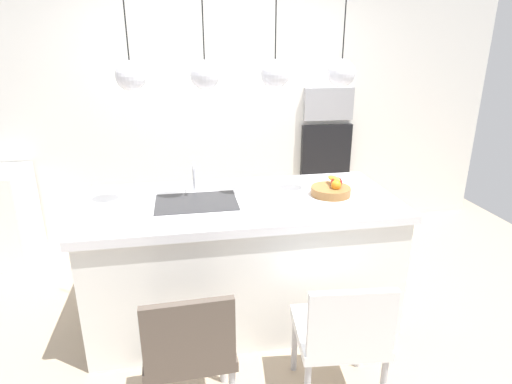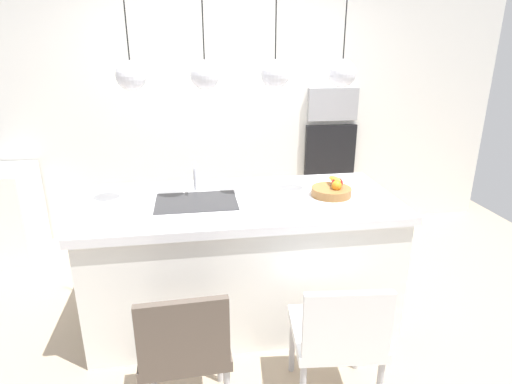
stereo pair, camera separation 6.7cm
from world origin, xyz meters
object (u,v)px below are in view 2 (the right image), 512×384
(oven, at_px, (330,150))
(chair_middle, at_px, (338,334))
(fruit_bowl, at_px, (332,190))
(microwave, at_px, (333,104))
(chair_near, at_px, (185,345))

(oven, height_order, chair_middle, oven)
(fruit_bowl, height_order, microwave, microwave)
(fruit_bowl, xyz_separation_m, microwave, (0.52, 1.60, 0.38))
(microwave, distance_m, chair_middle, 2.78)
(chair_near, bearing_deg, microwave, 57.78)
(fruit_bowl, distance_m, microwave, 1.72)
(oven, bearing_deg, fruit_bowl, -107.94)
(fruit_bowl, height_order, chair_near, fruit_bowl)
(chair_near, bearing_deg, oven, 57.78)
(fruit_bowl, relative_size, chair_middle, 0.34)
(oven, height_order, chair_near, oven)
(oven, bearing_deg, chair_near, -122.22)
(microwave, relative_size, chair_middle, 0.65)
(fruit_bowl, xyz_separation_m, chair_near, (-1.07, -0.92, -0.47))
(fruit_bowl, bearing_deg, oven, 72.06)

